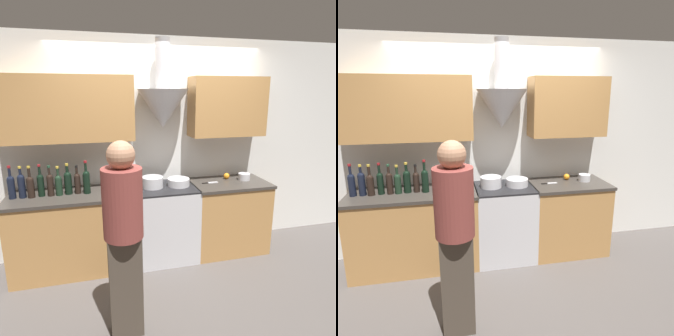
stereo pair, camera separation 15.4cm
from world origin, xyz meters
The scene contains 20 objects.
ground_plane centered at (0.00, 0.00, 0.00)m, with size 12.00×12.00×0.00m, color #4C4744.
wall_back centered at (-0.08, 0.63, 1.47)m, with size 8.40×0.58×2.60m.
counter_left centered at (-1.03, 0.36, 0.45)m, with size 1.40×0.62×0.90m.
counter_right centered at (0.80, 0.36, 0.45)m, with size 0.94×0.62×0.90m.
stove_range centered at (0.00, 0.36, 0.45)m, with size 0.69×0.60×0.90m.
wine_bottle_0 centered at (-1.65, 0.36, 1.04)m, with size 0.07×0.07×0.35m.
wine_bottle_1 centered at (-1.55, 0.36, 1.04)m, with size 0.07×0.07×0.34m.
wine_bottle_2 centered at (-1.46, 0.35, 1.03)m, with size 0.07×0.07×0.34m.
wine_bottle_3 centered at (-1.36, 0.37, 1.03)m, with size 0.07×0.07×0.35m.
wine_bottle_4 centered at (-1.27, 0.36, 1.03)m, with size 0.07×0.07×0.33m.
wine_bottle_5 centered at (-1.18, 0.35, 1.02)m, with size 0.07×0.07×0.32m.
wine_bottle_6 centered at (-1.09, 0.37, 1.04)m, with size 0.08×0.08×0.34m.
wine_bottle_7 centered at (-0.99, 0.37, 1.02)m, with size 0.07×0.07×0.31m.
wine_bottle_8 centered at (-0.89, 0.35, 1.04)m, with size 0.08×0.08×0.36m.
stock_pot centered at (-0.15, 0.37, 0.96)m, with size 0.25×0.25×0.12m.
mixing_bowl centered at (0.15, 0.36, 0.94)m, with size 0.26×0.26×0.09m.
orange_fruit centered at (0.83, 0.48, 0.93)m, with size 0.08×0.08×0.08m.
saucepan centered at (1.02, 0.39, 0.94)m, with size 0.15×0.15×0.08m.
chefs_knife centered at (0.56, 0.37, 0.90)m, with size 0.20×0.04×0.01m.
person_foreground_left centered at (-0.61, -0.74, 0.91)m, with size 0.31×0.31×1.64m.
Camera 1 is at (-0.80, -2.89, 1.97)m, focal length 32.00 mm.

